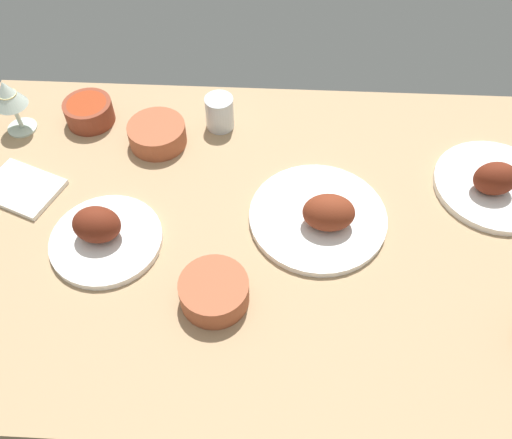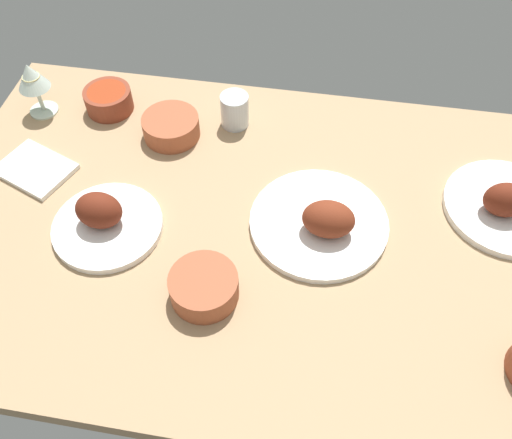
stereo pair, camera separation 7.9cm
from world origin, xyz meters
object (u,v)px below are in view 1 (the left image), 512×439
at_px(bowl_soup, 214,291).
at_px(bowl_sauce, 89,111).
at_px(plate_center_main, 103,234).
at_px(water_tumbler, 220,113).
at_px(wine_glass, 8,96).
at_px(folded_napkin, 22,189).
at_px(plate_far_side, 495,184).
at_px(plate_near_viewer, 321,216).
at_px(bowl_onions, 157,133).

distance_m(bowl_soup, bowl_sauce, 0.60).
height_order(plate_center_main, water_tumbler, plate_center_main).
distance_m(wine_glass, folded_napkin, 0.23).
relative_size(bowl_sauce, wine_glass, 0.83).
bearing_deg(bowl_sauce, plate_far_side, 169.21).
bearing_deg(plate_near_viewer, bowl_onions, -30.44).
height_order(plate_near_viewer, folded_napkin, plate_near_viewer).
bearing_deg(water_tumbler, wine_glass, 4.12).
xyz_separation_m(bowl_soup, water_tumbler, (0.03, -0.48, 0.01)).
height_order(plate_near_viewer, bowl_soup, plate_near_viewer).
distance_m(water_tumbler, folded_napkin, 0.48).
distance_m(bowl_soup, water_tumbler, 0.48).
height_order(bowl_soup, bowl_onions, bowl_soup).
bearing_deg(plate_center_main, plate_far_side, -167.53).
bearing_deg(plate_center_main, folded_napkin, -31.06).
xyz_separation_m(bowl_onions, water_tumbler, (-0.14, -0.07, 0.01)).
distance_m(bowl_sauce, wine_glass, 0.18).
distance_m(bowl_soup, folded_napkin, 0.52).
bearing_deg(plate_near_viewer, plate_center_main, 9.16).
bearing_deg(plate_near_viewer, wine_glass, -19.44).
bearing_deg(water_tumbler, plate_far_side, 164.02).
bearing_deg(folded_napkin, water_tumbler, -151.08).
bearing_deg(bowl_soup, folded_napkin, -29.03).
xyz_separation_m(plate_near_viewer, plate_center_main, (0.44, 0.07, 0.00)).
bearing_deg(bowl_soup, water_tumbler, -86.02).
relative_size(plate_far_side, wine_glass, 1.91).
xyz_separation_m(plate_center_main, bowl_soup, (-0.24, 0.12, 0.00)).
xyz_separation_m(bowl_soup, folded_napkin, (0.45, -0.25, -0.02)).
xyz_separation_m(plate_center_main, water_tumbler, (-0.21, -0.36, 0.02)).
xyz_separation_m(plate_near_viewer, folded_napkin, (0.66, -0.06, -0.02)).
height_order(plate_near_viewer, bowl_onions, plate_near_viewer).
bearing_deg(folded_napkin, wine_glass, -72.32).
height_order(bowl_sauce, wine_glass, wine_glass).
relative_size(plate_near_viewer, wine_glass, 2.08).
bearing_deg(plate_near_viewer, bowl_soup, 43.48).
xyz_separation_m(plate_near_viewer, water_tumbler, (0.24, -0.29, 0.02)).
xyz_separation_m(plate_near_viewer, wine_glass, (0.72, -0.25, 0.08)).
bearing_deg(plate_center_main, wine_glass, -49.65).
relative_size(bowl_onions, wine_glass, 0.97).
relative_size(plate_center_main, bowl_sauce, 1.97).
relative_size(plate_center_main, folded_napkin, 1.42).
height_order(plate_center_main, plate_far_side, same).
bearing_deg(bowl_sauce, wine_glass, 12.59).
distance_m(bowl_onions, bowl_sauce, 0.19).
distance_m(wine_glass, water_tumbler, 0.49).
distance_m(plate_near_viewer, plate_center_main, 0.45).
distance_m(plate_far_side, folded_napkin, 1.04).
bearing_deg(wine_glass, water_tumbler, -175.88).
distance_m(plate_far_side, bowl_sauce, 0.96).
bearing_deg(folded_napkin, bowl_soup, 150.97).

